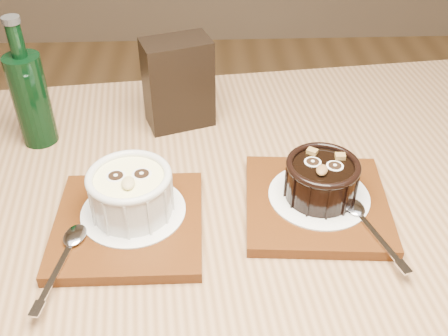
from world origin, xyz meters
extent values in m
cube|color=brown|center=(-0.13, 0.25, 0.73)|extent=(1.28, 0.92, 0.04)
cylinder|color=brown|center=(0.38, 0.66, 0.35)|extent=(0.06, 0.06, 0.71)
cube|color=#55290E|center=(-0.21, 0.26, 0.76)|extent=(0.18, 0.18, 0.01)
cylinder|color=white|center=(-0.20, 0.27, 0.77)|extent=(0.13, 0.13, 0.00)
cylinder|color=silver|center=(-0.20, 0.27, 0.79)|extent=(0.10, 0.10, 0.05)
cylinder|color=#FFF79B|center=(-0.20, 0.27, 0.82)|extent=(0.08, 0.08, 0.00)
torus|color=silver|center=(-0.20, 0.27, 0.82)|extent=(0.10, 0.10, 0.01)
cylinder|color=black|center=(-0.22, 0.28, 0.82)|extent=(0.02, 0.02, 0.00)
cylinder|color=black|center=(-0.19, 0.28, 0.82)|extent=(0.02, 0.02, 0.00)
ellipsoid|color=tan|center=(-0.20, 0.26, 0.82)|extent=(0.02, 0.02, 0.01)
cube|color=#55290E|center=(0.03, 0.29, 0.76)|extent=(0.19, 0.19, 0.01)
cylinder|color=white|center=(0.03, 0.29, 0.77)|extent=(0.13, 0.13, 0.00)
cylinder|color=black|center=(0.03, 0.29, 0.79)|extent=(0.09, 0.09, 0.05)
cylinder|color=black|center=(0.03, 0.29, 0.81)|extent=(0.08, 0.08, 0.00)
torus|color=black|center=(0.03, 0.29, 0.82)|extent=(0.09, 0.09, 0.01)
cylinder|color=black|center=(0.02, 0.30, 0.82)|extent=(0.02, 0.02, 0.00)
cylinder|color=black|center=(0.05, 0.29, 0.82)|extent=(0.02, 0.02, 0.00)
ellipsoid|color=brown|center=(0.03, 0.28, 0.82)|extent=(0.02, 0.02, 0.01)
cube|color=brown|center=(0.02, 0.32, 0.82)|extent=(0.02, 0.02, 0.01)
cube|color=brown|center=(0.06, 0.31, 0.82)|extent=(0.01, 0.01, 0.01)
cube|color=black|center=(-0.15, 0.50, 0.82)|extent=(0.11, 0.09, 0.14)
cylinder|color=black|center=(-0.36, 0.46, 0.82)|extent=(0.05, 0.05, 0.14)
cylinder|color=black|center=(-0.36, 0.46, 0.91)|extent=(0.02, 0.02, 0.05)
cylinder|color=#333333|center=(-0.36, 0.46, 0.94)|extent=(0.02, 0.02, 0.01)
camera|label=1|loc=(-0.11, -0.21, 1.21)|focal=42.00mm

